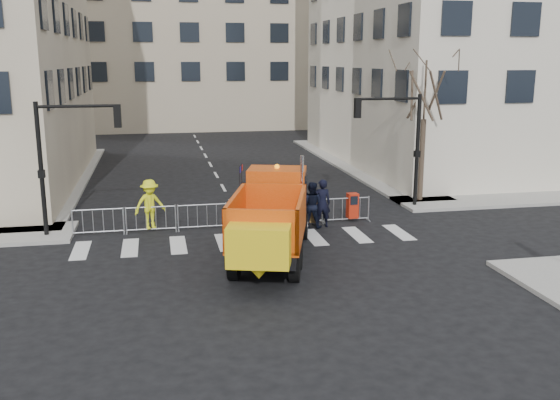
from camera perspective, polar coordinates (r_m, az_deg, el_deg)
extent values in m
plane|color=black|center=(19.44, 0.03, -8.27)|extent=(120.00, 120.00, 0.00)
cube|color=gray|center=(27.41, -3.49, -1.84)|extent=(64.00, 5.00, 0.15)
cube|color=#B7A68C|center=(70.05, -8.79, 16.76)|extent=(30.00, 18.00, 24.00)
cylinder|color=black|center=(26.02, -20.99, 2.46)|extent=(0.18, 0.18, 5.40)
cylinder|color=black|center=(30.15, 12.43, 4.32)|extent=(0.18, 0.18, 5.40)
cube|color=black|center=(22.30, -0.72, -3.08)|extent=(3.99, 7.07, 0.42)
cylinder|color=black|center=(24.84, -2.38, -2.32)|extent=(0.61, 1.08, 1.03)
cylinder|color=black|center=(24.66, 2.15, -2.43)|extent=(0.61, 1.08, 1.03)
cylinder|color=black|center=(21.38, -3.68, -4.86)|extent=(0.61, 1.08, 1.03)
cylinder|color=black|center=(21.17, 1.60, -5.02)|extent=(0.61, 1.08, 1.03)
cylinder|color=black|center=(20.24, -4.21, -5.90)|extent=(0.61, 1.08, 1.03)
cylinder|color=black|center=(20.02, 1.37, -6.08)|extent=(0.61, 1.08, 1.03)
cube|color=#C8450B|center=(25.03, -0.01, 0.23)|extent=(2.31, 2.00, 0.94)
cube|color=#C8450B|center=(23.73, -0.28, 0.92)|extent=(2.49, 2.05, 1.68)
cylinder|color=silver|center=(22.90, 2.00, 1.31)|extent=(0.13, 0.13, 2.24)
cube|color=#C8450B|center=(20.79, -1.10, -1.46)|extent=(3.42, 4.61, 1.54)
cube|color=yellow|center=(18.45, -1.96, -4.23)|extent=(2.06, 1.43, 1.22)
cube|color=brown|center=(26.78, 0.31, -0.99)|extent=(3.02, 1.38, 1.05)
imported|color=black|center=(26.38, 3.86, -0.29)|extent=(0.77, 0.52, 2.06)
imported|color=black|center=(26.28, 2.88, -0.44)|extent=(1.18, 1.09, 1.96)
imported|color=black|center=(26.19, 2.10, -0.49)|extent=(1.23, 0.93, 1.95)
imported|color=yellow|center=(26.05, -11.81, -0.38)|extent=(1.50, 1.16, 2.05)
cube|color=red|center=(27.50, 6.64, -0.51)|extent=(0.47, 0.43, 1.10)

